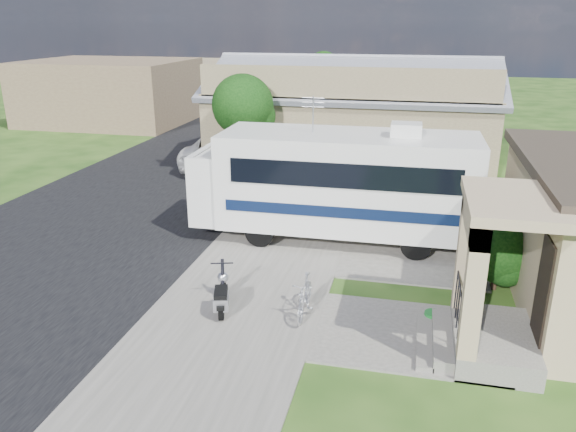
% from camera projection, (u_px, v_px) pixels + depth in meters
% --- Properties ---
extents(ground, '(120.00, 120.00, 0.00)m').
position_uv_depth(ground, '(285.00, 300.00, 13.81)').
color(ground, '#183B0F').
extents(street_slab, '(9.00, 80.00, 0.02)m').
position_uv_depth(street_slab, '(171.00, 176.00, 24.58)').
color(street_slab, black).
rests_on(street_slab, ground).
extents(sidewalk_slab, '(4.00, 80.00, 0.06)m').
position_uv_depth(sidewalk_slab, '(317.00, 185.00, 23.21)').
color(sidewalk_slab, '#605D56').
rests_on(sidewalk_slab, ground).
extents(driveway_slab, '(7.00, 6.00, 0.05)m').
position_uv_depth(driveway_slab, '(364.00, 238.00, 17.63)').
color(driveway_slab, '#605D56').
rests_on(driveway_slab, ground).
extents(walk_slab, '(4.00, 3.00, 0.05)m').
position_uv_depth(walk_slab, '(408.00, 335.00, 12.25)').
color(walk_slab, '#605D56').
rests_on(walk_slab, ground).
extents(warehouse, '(12.50, 8.40, 5.04)m').
position_uv_depth(warehouse, '(354.00, 123.00, 25.99)').
color(warehouse, '#716246').
rests_on(warehouse, ground).
extents(distant_bldg_far, '(10.00, 8.00, 4.00)m').
position_uv_depth(distant_bldg_far, '(110.00, 92.00, 36.95)').
color(distant_bldg_far, brown).
rests_on(distant_bldg_far, ground).
extents(distant_bldg_near, '(8.00, 7.00, 3.20)m').
position_uv_depth(distant_bldg_near, '(205.00, 80.00, 47.69)').
color(distant_bldg_near, '#716246').
rests_on(distant_bldg_near, ground).
extents(street_tree_a, '(2.44, 2.40, 4.58)m').
position_uv_depth(street_tree_a, '(246.00, 108.00, 21.83)').
color(street_tree_a, black).
rests_on(street_tree_a, ground).
extents(street_tree_b, '(2.44, 2.40, 4.73)m').
position_uv_depth(street_tree_b, '(299.00, 79.00, 30.97)').
color(street_tree_b, black).
rests_on(street_tree_b, ground).
extents(street_tree_c, '(2.44, 2.40, 4.42)m').
position_uv_depth(street_tree_c, '(325.00, 70.00, 39.34)').
color(street_tree_c, black).
rests_on(street_tree_c, ground).
extents(motorhome, '(8.54, 2.86, 4.37)m').
position_uv_depth(motorhome, '(337.00, 181.00, 17.08)').
color(motorhome, silver).
rests_on(motorhome, ground).
extents(shrub, '(1.89, 1.81, 2.32)m').
position_uv_depth(shrub, '(501.00, 246.00, 14.02)').
color(shrub, black).
rests_on(shrub, ground).
extents(scooter, '(0.74, 1.52, 1.02)m').
position_uv_depth(scooter, '(222.00, 295.00, 13.09)').
color(scooter, black).
rests_on(scooter, ground).
extents(bicycle, '(0.45, 1.57, 0.94)m').
position_uv_depth(bicycle, '(305.00, 299.00, 12.89)').
color(bicycle, '#B3B3BB').
rests_on(bicycle, ground).
extents(pickup_truck, '(2.71, 5.76, 1.59)m').
position_uv_depth(pickup_truck, '(224.00, 148.00, 26.31)').
color(pickup_truck, silver).
rests_on(pickup_truck, ground).
extents(van, '(3.54, 6.34, 1.74)m').
position_uv_depth(van, '(257.00, 119.00, 33.49)').
color(van, silver).
rests_on(van, ground).
extents(garden_hose, '(0.43, 0.43, 0.19)m').
position_uv_depth(garden_hose, '(433.00, 318.00, 12.82)').
color(garden_hose, '#166E25').
rests_on(garden_hose, ground).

